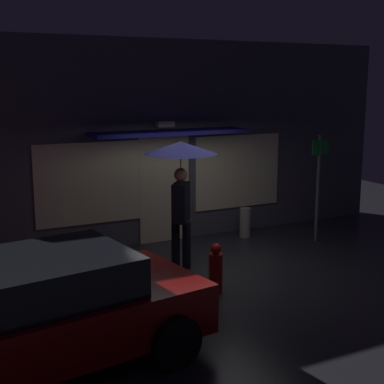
% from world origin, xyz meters
% --- Properties ---
extents(ground_plane, '(18.00, 18.00, 0.00)m').
position_xyz_m(ground_plane, '(0.00, 0.00, 0.00)').
color(ground_plane, '#26262B').
extents(building_facade, '(10.81, 1.00, 4.13)m').
position_xyz_m(building_facade, '(0.00, 2.34, 2.05)').
color(building_facade, '#4C4C56').
rests_on(building_facade, ground).
extents(person_with_umbrella, '(1.28, 1.28, 2.27)m').
position_xyz_m(person_with_umbrella, '(-0.44, 0.46, 1.85)').
color(person_with_umbrella, black).
rests_on(person_with_umbrella, ground).
extents(parked_car, '(4.22, 2.42, 1.35)m').
position_xyz_m(parked_car, '(-3.50, -2.05, 0.70)').
color(parked_car, maroon).
rests_on(parked_car, ground).
extents(street_sign_post, '(0.40, 0.07, 2.23)m').
position_xyz_m(street_sign_post, '(2.82, 0.73, 1.27)').
color(street_sign_post, '#595B60').
rests_on(street_sign_post, ground).
extents(sidewalk_bollard, '(0.24, 0.24, 0.64)m').
position_xyz_m(sidewalk_bollard, '(1.66, 1.67, 0.32)').
color(sidewalk_bollard, '#9E998E').
rests_on(sidewalk_bollard, ground).
extents(fire_hydrant, '(0.22, 0.22, 0.81)m').
position_xyz_m(fire_hydrant, '(-0.46, -0.86, 0.38)').
color(fire_hydrant, '#B21914').
rests_on(fire_hydrant, ground).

